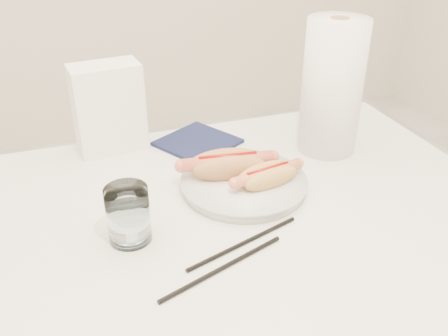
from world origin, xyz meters
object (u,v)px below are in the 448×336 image
object	(u,v)px
napkin_box	(109,108)
table	(210,243)
hotdog_right	(267,176)
paper_towel_roll	(332,87)
plate	(244,185)
water_glass	(128,215)
hotdog_left	(228,165)

from	to	relation	value
napkin_box	table	bearing A→B (deg)	-75.95
hotdog_right	paper_towel_roll	distance (m)	0.28
plate	water_glass	world-z (taller)	water_glass
water_glass	napkin_box	size ratio (longest dim) A/B	0.51
water_glass	napkin_box	world-z (taller)	napkin_box
hotdog_right	water_glass	size ratio (longest dim) A/B	1.50
napkin_box	paper_towel_roll	world-z (taller)	paper_towel_roll
hotdog_left	hotdog_right	distance (m)	0.09
table	napkin_box	bearing A→B (deg)	110.19
table	plate	distance (m)	0.14
hotdog_left	water_glass	bearing A→B (deg)	-144.58
hotdog_left	table	bearing A→B (deg)	-117.49
napkin_box	paper_towel_roll	distance (m)	0.51
water_glass	napkin_box	bearing A→B (deg)	86.70
plate	paper_towel_roll	xyz separation A→B (m)	(0.25, 0.11, 0.14)
hotdog_right	paper_towel_roll	world-z (taller)	paper_towel_roll
plate	napkin_box	size ratio (longest dim) A/B	1.22
plate	hotdog_right	size ratio (longest dim) A/B	1.60
plate	napkin_box	distance (m)	0.37
plate	water_glass	bearing A→B (deg)	-160.45
table	water_glass	world-z (taller)	water_glass
napkin_box	hotdog_left	bearing A→B (deg)	-56.25
table	paper_towel_roll	bearing A→B (deg)	27.68
table	water_glass	bearing A→B (deg)	-175.23
hotdog_left	water_glass	distance (m)	0.25
plate	paper_towel_roll	bearing A→B (deg)	23.22
plate	hotdog_left	world-z (taller)	hotdog_left
hotdog_left	paper_towel_roll	xyz separation A→B (m)	(0.27, 0.08, 0.11)
plate	hotdog_right	xyz separation A→B (m)	(0.04, -0.03, 0.03)
hotdog_left	paper_towel_roll	distance (m)	0.30
water_glass	napkin_box	distance (m)	0.37
plate	hotdog_right	world-z (taller)	hotdog_right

